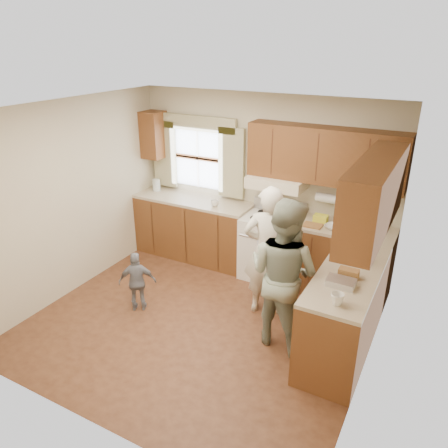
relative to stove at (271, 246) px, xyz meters
The scene contains 6 objects.
room 1.66m from the stove, 101.81° to the right, with size 3.80×3.80×3.80m.
kitchen_fixtures 0.60m from the stove, 48.91° to the right, with size 3.80×2.25×2.15m.
stove is the anchor object (origin of this frame).
woman_left 0.95m from the stove, 70.89° to the right, with size 0.60×0.39×1.64m, color silver.
woman_right 1.51m from the stove, 63.16° to the right, with size 0.82×0.64×1.70m, color #233B29.
child 1.93m from the stove, 125.51° to the right, with size 0.46×0.19×0.78m, color gray.
Camera 1 is at (2.32, -3.73, 3.16)m, focal length 35.00 mm.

